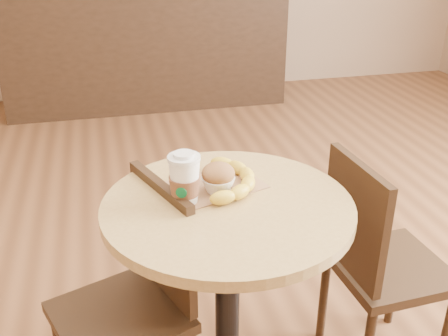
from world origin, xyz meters
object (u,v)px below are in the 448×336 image
banana (231,178)px  coffee_cup (185,181)px  chair_right (377,260)px  muffin (218,178)px  cafe_table (227,275)px  chair_left (136,299)px

banana → coffee_cup: bearing=-137.8°
chair_right → muffin: 0.64m
banana → muffin: bearing=-128.2°
cafe_table → chair_right: (0.51, 0.07, -0.09)m
cafe_table → muffin: size_ratio=8.21×
chair_left → chair_right: size_ratio=0.99×
cafe_table → banana: 0.27m
coffee_cup → banana: (0.14, 0.06, -0.04)m
cafe_table → chair_right: chair_right is taller
coffee_cup → muffin: bearing=41.8°
chair_right → banana: size_ratio=2.88×
cafe_table → banana: size_ratio=2.76×
cafe_table → muffin: bearing=100.2°
chair_left → banana: (0.29, 0.02, 0.35)m
muffin → banana: bearing=33.8°
cafe_table → coffee_cup: size_ratio=5.35×
chair_right → coffee_cup: 0.73m
muffin → banana: 0.06m
chair_left → muffin: muffin is taller
coffee_cup → banana: coffee_cup is taller
muffin → banana: (0.04, 0.03, -0.02)m
chair_left → banana: 0.45m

